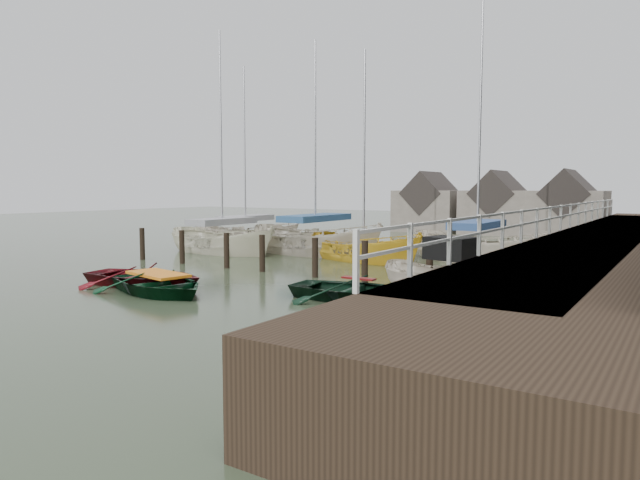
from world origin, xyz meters
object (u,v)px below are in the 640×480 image
Objects in this scene: rowboat_red at (145,286)px; rowboat_dkgreen at (359,300)px; sailboat_c at (363,260)px; rowboat_green at (158,293)px; sailboat_e at (246,244)px; sailboat_a at (223,251)px; sailboat_b at (315,253)px; sailboat_d at (477,260)px; motorboat at (448,295)px.

rowboat_red is 7.15m from rowboat_dkgreen.
rowboat_red is at bearing 179.94° from sailboat_c.
rowboat_green is 0.37× the size of sailboat_e.
sailboat_a is at bearing 16.82° from rowboat_red.
sailboat_b is at bearing 20.46° from rowboat_green.
sailboat_d is at bearing -47.89° from sailboat_c.
rowboat_red is 13.54m from sailboat_e.
motorboat reaches higher than rowboat_green.
sailboat_b is at bearing 121.95° from sailboat_d.
motorboat is at bearing -50.52° from rowboat_green.
motorboat is at bearing -146.09° from sailboat_d.
sailboat_e is (-5.74, 1.58, 0.00)m from sailboat_b.
rowboat_red is 0.32× the size of sailboat_d.
rowboat_green is 10.90m from sailboat_a.
sailboat_d is 13.14m from sailboat_e.
sailboat_e is (-15.08, 8.71, -0.03)m from motorboat.
rowboat_green is at bearing -165.08° from sailboat_b.
rowboat_dkgreen is 11.47m from sailboat_b.
rowboat_red is 1.59m from rowboat_green.
sailboat_d reaches higher than rowboat_red.
rowboat_green is 0.88× the size of motorboat.
rowboat_dkgreen is 0.36× the size of sailboat_e.
motorboat is (7.50, 4.05, 0.10)m from rowboat_green.
sailboat_e reaches higher than rowboat_red.
sailboat_a is (-11.46, 6.77, 0.06)m from rowboat_dkgreen.
sailboat_a is at bearing 53.40° from rowboat_dkgreen.
sailboat_b is at bearing 91.10° from sailboat_c.
rowboat_red is 10.06m from sailboat_c.
rowboat_dkgreen is (5.52, 2.37, 0.00)m from rowboat_green.
rowboat_green is 0.32× the size of sailboat_d.
sailboat_e is (-8.81, 2.36, 0.05)m from sailboat_c.
sailboat_d reaches higher than sailboat_b.
rowboat_dkgreen is at bearing 142.31° from motorboat.
sailboat_c reaches higher than motorboat.
rowboat_dkgreen is at bearing -136.60° from sailboat_c.
sailboat_d is at bearing -73.57° from sailboat_b.
sailboat_c is at bearing -98.58° from sailboat_b.
rowboat_dkgreen is at bearing -140.94° from sailboat_e.
sailboat_c is (1.23, 10.40, 0.01)m from rowboat_green.
sailboat_e is at bearing 80.19° from sailboat_b.
sailboat_c reaches higher than rowboat_green.
sailboat_b reaches higher than rowboat_red.
sailboat_a is 1.16× the size of sailboat_c.
sailboat_b is at bearing 33.88° from rowboat_dkgreen.
sailboat_d reaches higher than sailboat_a.
rowboat_red is at bearing 122.64° from motorboat.
rowboat_red is 9.54m from motorboat.
sailboat_e reaches higher than motorboat.
sailboat_d is at bearing 24.87° from motorboat.
sailboat_c is at bearing 137.95° from sailboat_d.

